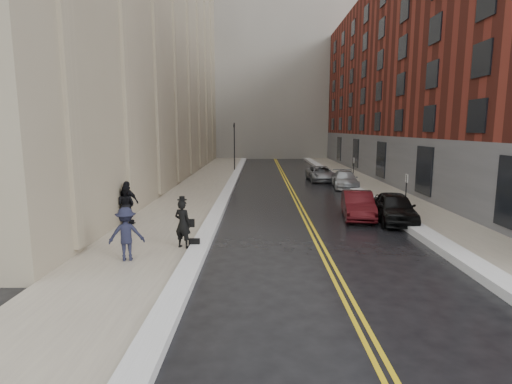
{
  "coord_description": "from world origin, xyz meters",
  "views": [
    {
      "loc": [
        0.07,
        -13.04,
        4.61
      ],
      "look_at": [
        -0.08,
        5.85,
        1.6
      ],
      "focal_mm": 28.0,
      "sensor_mm": 36.0,
      "label": 1
    }
  ],
  "objects_px": {
    "car_silver_near": "(345,180)",
    "car_silver_far": "(321,174)",
    "pedestrian_b": "(126,234)",
    "pedestrian_a": "(126,205)",
    "pedestrian_c": "(127,202)",
    "pedestrian_main": "(183,224)",
    "car_black": "(395,208)",
    "car_maroon": "(358,205)"
  },
  "relations": [
    {
      "from": "car_black",
      "to": "pedestrian_main",
      "type": "height_order",
      "value": "pedestrian_main"
    },
    {
      "from": "car_black",
      "to": "car_silver_far",
      "type": "xyz_separation_m",
      "value": [
        -1.25,
        15.73,
        -0.08
      ]
    },
    {
      "from": "car_silver_near",
      "to": "pedestrian_main",
      "type": "relative_size",
      "value": 2.45
    },
    {
      "from": "car_silver_near",
      "to": "pedestrian_b",
      "type": "height_order",
      "value": "pedestrian_b"
    },
    {
      "from": "car_silver_near",
      "to": "pedestrian_b",
      "type": "distance_m",
      "value": 21.16
    },
    {
      "from": "car_silver_near",
      "to": "car_silver_far",
      "type": "distance_m",
      "value": 4.34
    },
    {
      "from": "car_maroon",
      "to": "pedestrian_main",
      "type": "relative_size",
      "value": 2.27
    },
    {
      "from": "car_maroon",
      "to": "pedestrian_main",
      "type": "distance_m",
      "value": 9.89
    },
    {
      "from": "car_silver_near",
      "to": "pedestrian_main",
      "type": "bearing_deg",
      "value": -114.85
    },
    {
      "from": "pedestrian_a",
      "to": "pedestrian_b",
      "type": "height_order",
      "value": "pedestrian_b"
    },
    {
      "from": "car_silver_far",
      "to": "pedestrian_a",
      "type": "distance_m",
      "value": 20.53
    },
    {
      "from": "pedestrian_main",
      "to": "car_maroon",
      "type": "bearing_deg",
      "value": -121.38
    },
    {
      "from": "car_silver_near",
      "to": "pedestrian_b",
      "type": "xyz_separation_m",
      "value": [
        -11.24,
        -17.92,
        0.42
      ]
    },
    {
      "from": "car_maroon",
      "to": "car_silver_near",
      "type": "distance_m",
      "value": 10.78
    },
    {
      "from": "pedestrian_b",
      "to": "car_silver_far",
      "type": "bearing_deg",
      "value": -127.1
    },
    {
      "from": "car_silver_near",
      "to": "car_silver_far",
      "type": "bearing_deg",
      "value": 112.12
    },
    {
      "from": "car_silver_far",
      "to": "car_maroon",
      "type": "bearing_deg",
      "value": -93.77
    },
    {
      "from": "pedestrian_a",
      "to": "pedestrian_c",
      "type": "height_order",
      "value": "pedestrian_c"
    },
    {
      "from": "car_maroon",
      "to": "car_silver_far",
      "type": "distance_m",
      "value": 14.82
    },
    {
      "from": "car_black",
      "to": "car_silver_near",
      "type": "bearing_deg",
      "value": 97.2
    },
    {
      "from": "car_silver_near",
      "to": "pedestrian_c",
      "type": "relative_size",
      "value": 2.25
    },
    {
      "from": "car_black",
      "to": "pedestrian_c",
      "type": "height_order",
      "value": "pedestrian_c"
    },
    {
      "from": "pedestrian_a",
      "to": "pedestrian_c",
      "type": "distance_m",
      "value": 0.25
    },
    {
      "from": "car_silver_near",
      "to": "pedestrian_c",
      "type": "distance_m",
      "value": 18.0
    },
    {
      "from": "pedestrian_main",
      "to": "pedestrian_b",
      "type": "relative_size",
      "value": 1.0
    },
    {
      "from": "pedestrian_b",
      "to": "pedestrian_c",
      "type": "distance_m",
      "value": 5.76
    },
    {
      "from": "car_silver_near",
      "to": "pedestrian_a",
      "type": "relative_size",
      "value": 2.47
    },
    {
      "from": "car_black",
      "to": "car_maroon",
      "type": "relative_size",
      "value": 1.03
    },
    {
      "from": "pedestrian_c",
      "to": "car_silver_near",
      "type": "bearing_deg",
      "value": -119.62
    },
    {
      "from": "car_black",
      "to": "pedestrian_a",
      "type": "bearing_deg",
      "value": -167.97
    },
    {
      "from": "car_silver_far",
      "to": "pedestrian_main",
      "type": "relative_size",
      "value": 2.56
    },
    {
      "from": "pedestrian_b",
      "to": "car_black",
      "type": "bearing_deg",
      "value": -163.28
    },
    {
      "from": "car_silver_near",
      "to": "pedestrian_a",
      "type": "distance_m",
      "value": 18.15
    },
    {
      "from": "car_black",
      "to": "car_silver_far",
      "type": "relative_size",
      "value": 0.92
    },
    {
      "from": "car_silver_far",
      "to": "pedestrian_b",
      "type": "height_order",
      "value": "pedestrian_b"
    },
    {
      "from": "pedestrian_b",
      "to": "pedestrian_main",
      "type": "bearing_deg",
      "value": -151.03
    },
    {
      "from": "car_silver_far",
      "to": "pedestrian_a",
      "type": "relative_size",
      "value": 2.58
    },
    {
      "from": "car_silver_far",
      "to": "pedestrian_c",
      "type": "height_order",
      "value": "pedestrian_c"
    },
    {
      "from": "pedestrian_c",
      "to": "car_maroon",
      "type": "bearing_deg",
      "value": -154.49
    },
    {
      "from": "car_silver_far",
      "to": "pedestrian_main",
      "type": "xyz_separation_m",
      "value": [
        -8.35,
        -20.62,
        0.42
      ]
    },
    {
      "from": "car_maroon",
      "to": "pedestrian_main",
      "type": "xyz_separation_m",
      "value": [
        -8.0,
        -5.8,
        0.38
      ]
    },
    {
      "from": "pedestrian_main",
      "to": "pedestrian_c",
      "type": "height_order",
      "value": "pedestrian_c"
    }
  ]
}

